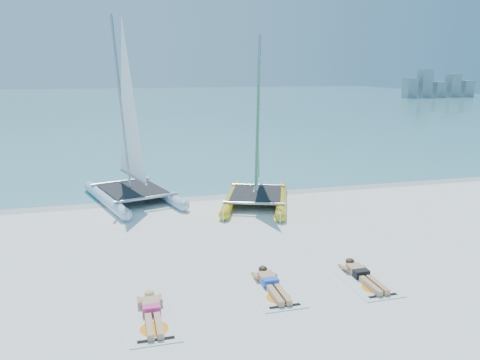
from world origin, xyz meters
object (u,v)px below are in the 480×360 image
(towel_b, at_px, (274,291))
(sunbather_c, at_px, (362,274))
(sunbather_a, at_px, (152,311))
(catamaran_blue, at_px, (129,145))
(sunbather_b, at_px, (271,283))
(catamaran_yellow, at_px, (258,149))
(towel_c, at_px, (366,282))
(towel_a, at_px, (153,320))

(towel_b, xyz_separation_m, sunbather_c, (2.29, 0.07, 0.11))
(sunbather_a, distance_m, towel_b, 2.82)
(catamaran_blue, distance_m, towel_b, 9.49)
(towel_b, height_order, sunbather_b, sunbather_b)
(catamaran_yellow, distance_m, towel_b, 7.95)
(sunbather_a, height_order, towel_c, sunbather_a)
(sunbather_a, bearing_deg, catamaran_blue, 90.19)
(towel_a, height_order, sunbather_b, sunbather_b)
(towel_c, bearing_deg, towel_a, -174.72)
(towel_c, height_order, sunbather_c, sunbather_c)
(towel_a, relative_size, towel_b, 1.00)
(towel_b, distance_m, towel_c, 2.29)
(catamaran_blue, relative_size, towel_c, 3.93)
(sunbather_c, bearing_deg, catamaran_blue, 120.37)
(catamaran_blue, bearing_deg, towel_a, -106.66)
(catamaran_blue, height_order, towel_b, catamaran_blue)
(catamaran_blue, xyz_separation_m, towel_a, (0.03, -9.39, -2.16))
(sunbather_b, bearing_deg, towel_b, -90.00)
(towel_a, bearing_deg, sunbather_c, 7.42)
(towel_a, bearing_deg, sunbather_a, 90.00)
(towel_c, bearing_deg, sunbather_c, 90.00)
(towel_a, height_order, sunbather_a, sunbather_a)
(catamaran_yellow, xyz_separation_m, sunbather_b, (-1.88, -7.26, -1.92))
(sunbather_a, xyz_separation_m, sunbather_b, (2.79, 0.59, 0.00))
(catamaran_blue, relative_size, catamaran_yellow, 1.12)
(towel_b, distance_m, sunbather_c, 2.30)
(catamaran_yellow, height_order, towel_a, catamaran_yellow)
(catamaran_blue, xyz_separation_m, sunbather_a, (0.03, -9.19, -2.05))
(towel_c, bearing_deg, sunbather_a, -176.87)
(sunbather_a, height_order, towel_b, sunbather_a)
(catamaran_yellow, xyz_separation_m, towel_b, (-1.88, -7.45, -2.03))
(towel_a, distance_m, towel_c, 5.10)
(sunbather_b, bearing_deg, catamaran_blue, 108.15)
(catamaran_yellow, relative_size, towel_b, 3.50)
(towel_a, distance_m, sunbather_c, 5.13)
(sunbather_a, height_order, sunbather_b, same)
(sunbather_a, distance_m, sunbather_b, 2.85)
(catamaran_yellow, distance_m, sunbather_b, 7.74)
(sunbather_b, bearing_deg, sunbather_c, -2.93)
(sunbather_c, bearing_deg, towel_a, -172.58)
(towel_b, bearing_deg, towel_a, -168.12)
(towel_b, relative_size, sunbather_b, 1.07)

